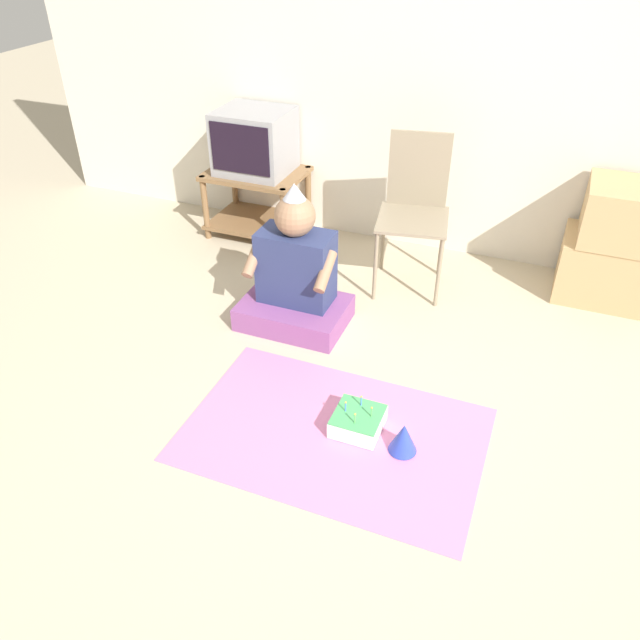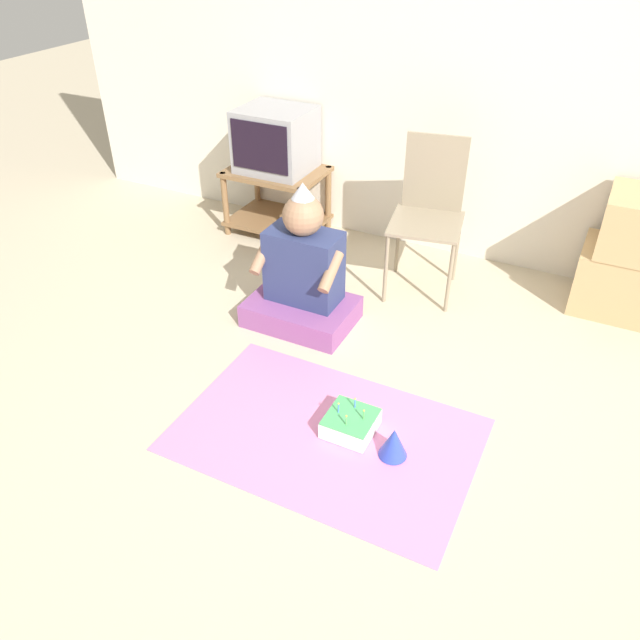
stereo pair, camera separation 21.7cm
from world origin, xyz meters
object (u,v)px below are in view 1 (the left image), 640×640
party_hat_blue (404,438)px  tv (255,141)px  person_seated (295,278)px  birthday_cake (358,421)px  cardboard_box_stack (613,247)px  folding_chair (415,202)px

party_hat_blue → tv: bearing=132.0°
tv → person_seated: bearing=-53.6°
birthday_cake → person_seated: bearing=131.0°
birthday_cake → party_hat_blue: party_hat_blue is taller
person_seated → party_hat_blue: person_seated is taller
cardboard_box_stack → birthday_cake: size_ratio=3.24×
cardboard_box_stack → person_seated: size_ratio=0.86×
folding_chair → cardboard_box_stack: size_ratio=1.28×
tv → party_hat_blue: tv is taller
person_seated → party_hat_blue: 1.20m
tv → person_seated: 1.29m
cardboard_box_stack → person_seated: bearing=-150.0°
tv → folding_chair: 1.26m
folding_chair → birthday_cake: size_ratio=4.16×
folding_chair → party_hat_blue: folding_chair is taller
cardboard_box_stack → birthday_cake: (-1.04, -1.71, -0.30)m
folding_chair → birthday_cake: bearing=-84.4°
folding_chair → party_hat_blue: bearing=-76.0°
tv → birthday_cake: (1.37, -1.72, -0.64)m
cardboard_box_stack → person_seated: 1.95m
birthday_cake → cardboard_box_stack: bearing=58.5°
party_hat_blue → folding_chair: bearing=104.0°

